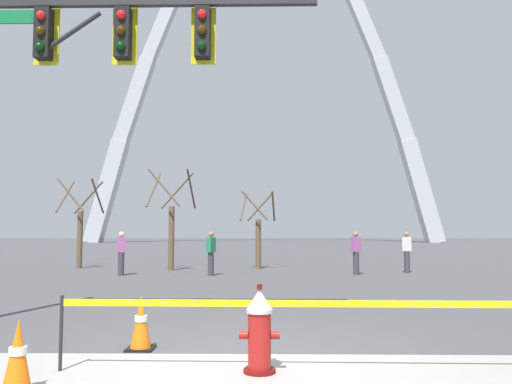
{
  "coord_description": "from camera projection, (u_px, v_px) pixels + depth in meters",
  "views": [
    {
      "loc": [
        0.26,
        -6.71,
        1.58
      ],
      "look_at": [
        0.06,
        5.0,
        2.5
      ],
      "focal_mm": 35.75,
      "sensor_mm": 36.0,
      "label": 1
    }
  ],
  "objects": [
    {
      "name": "tree_left_mid",
      "position": [
        171.0,
        226.0,
        21.08
      ],
      "size": [
        1.91,
        1.92,
        4.14
      ],
      "color": "brown",
      "rests_on": "ground"
    },
    {
      "name": "pedestrian_walking_right",
      "position": [
        121.0,
        253.0,
        18.55
      ],
      "size": [
        0.38,
        0.29,
        1.59
      ],
      "color": "#38383D",
      "rests_on": "ground"
    },
    {
      "name": "tree_center_left",
      "position": [
        258.0,
        234.0,
        22.04
      ],
      "size": [
        1.55,
        1.56,
        3.33
      ],
      "color": "brown",
      "rests_on": "ground"
    },
    {
      "name": "monument_arch",
      "position": [
        263.0,
        87.0,
        77.09
      ],
      "size": [
        53.08,
        2.31,
        53.82
      ],
      "color": "#B2B5BC",
      "rests_on": "ground"
    },
    {
      "name": "pedestrian_walking_left",
      "position": [
        211.0,
        253.0,
        18.44
      ],
      "size": [
        0.33,
        0.39,
        1.59
      ],
      "color": "#38383D",
      "rests_on": "ground"
    },
    {
      "name": "caution_tape_barrier",
      "position": [
        305.0,
        319.0,
        5.73
      ],
      "size": [
        5.61,
        0.13,
        0.86
      ],
      "color": "#232326",
      "rests_on": "ground"
    },
    {
      "name": "traffic_cone_by_hydrant",
      "position": [
        141.0,
        323.0,
        6.88
      ],
      "size": [
        0.36,
        0.36,
        0.73
      ],
      "color": "black",
      "rests_on": "ground"
    },
    {
      "name": "tree_far_left",
      "position": [
        80.0,
        229.0,
        22.25
      ],
      "size": [
        1.8,
        1.81,
        3.88
      ],
      "color": "brown",
      "rests_on": "ground"
    },
    {
      "name": "pedestrian_near_trees",
      "position": [
        407.0,
        252.0,
        19.67
      ],
      "size": [
        0.37,
        0.25,
        1.59
      ],
      "color": "#38383D",
      "rests_on": "ground"
    },
    {
      "name": "ground_plane",
      "position": [
        245.0,
        355.0,
        6.57
      ],
      "size": [
        240.0,
        240.0,
        0.0
      ],
      "primitive_type": "plane",
      "color": "#474749"
    },
    {
      "name": "pedestrian_standing_center",
      "position": [
        356.0,
        252.0,
        18.86
      ],
      "size": [
        0.39,
        0.33,
        1.59
      ],
      "color": "#38383D",
      "rests_on": "ground"
    },
    {
      "name": "traffic_signal_gantry",
      "position": [
        62.0,
        77.0,
        8.87
      ],
      "size": [
        6.42,
        0.44,
        6.0
      ],
      "color": "#232326",
      "rests_on": "ground"
    },
    {
      "name": "fire_hydrant",
      "position": [
        259.0,
        331.0,
        5.75
      ],
      "size": [
        0.46,
        0.48,
        0.99
      ],
      "color": "#5E0F0D",
      "rests_on": "ground"
    },
    {
      "name": "traffic_cone_mid_sidewalk",
      "position": [
        18.0,
        357.0,
        5.01
      ],
      "size": [
        0.36,
        0.36,
        0.73
      ],
      "color": "black",
      "rests_on": "ground"
    }
  ]
}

